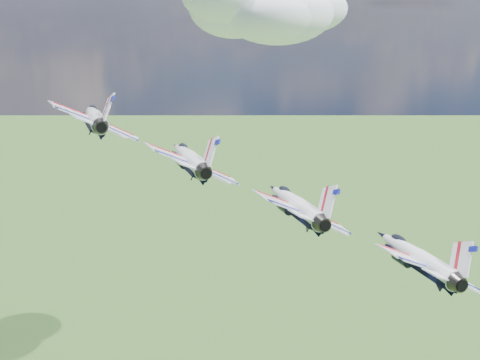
{
  "coord_description": "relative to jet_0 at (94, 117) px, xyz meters",
  "views": [
    {
      "loc": [
        -24.5,
        -64.35,
        163.05
      ],
      "look_at": [
        -9.1,
        0.71,
        145.3
      ],
      "focal_mm": 50.0,
      "sensor_mm": 36.0,
      "label": 1
    }
  ],
  "objects": [
    {
      "name": "jet_0",
      "position": [
        0.0,
        0.0,
        0.0
      ],
      "size": [
        12.05,
        15.61,
        8.33
      ],
      "primitive_type": null,
      "rotation": [
        0.0,
        0.45,
        0.08
      ],
      "color": "white"
    },
    {
      "name": "jet_1",
      "position": [
        9.49,
        -7.68,
        -3.54
      ],
      "size": [
        12.05,
        15.61,
        8.33
      ],
      "primitive_type": null,
      "rotation": [
        0.0,
        0.45,
        0.08
      ],
      "color": "white"
    },
    {
      "name": "jet_2",
      "position": [
        18.98,
        -15.37,
        -7.07
      ],
      "size": [
        12.05,
        15.61,
        8.33
      ],
      "primitive_type": null,
      "rotation": [
        0.0,
        0.45,
        0.08
      ],
      "color": "white"
    },
    {
      "name": "jet_3",
      "position": [
        28.48,
        -23.05,
        -10.61
      ],
      "size": [
        12.05,
        15.61,
        8.33
      ],
      "primitive_type": null,
      "rotation": [
        0.0,
        0.45,
        0.08
      ],
      "color": "silver"
    },
    {
      "name": "cloud_far",
      "position": [
        68.18,
        162.61,
        13.48
      ],
      "size": [
        61.97,
        48.69,
        24.35
      ],
      "primitive_type": "ellipsoid",
      "color": "white"
    }
  ]
}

